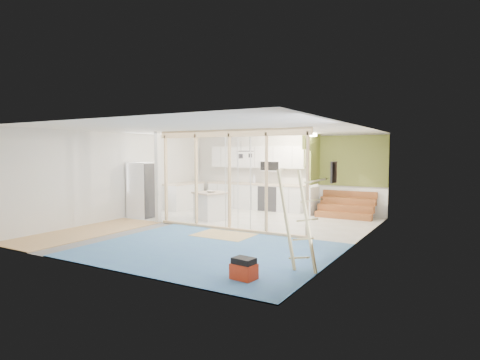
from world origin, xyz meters
The scene contains 17 objects.
room centered at (0.00, 0.00, 1.30)m, with size 7.01×8.01×2.61m.
floor_overlays centered at (0.07, 0.06, 0.01)m, with size 7.00×8.00×0.03m.
stud_frame centered at (-0.24, 0.00, 1.59)m, with size 4.66×0.14×2.60m.
base_cabinets centered at (-1.61, 3.36, 0.47)m, with size 4.45×2.24×0.93m.
upper_cabinets centered at (-0.84, 3.82, 1.82)m, with size 3.60×0.41×0.85m.
green_partition centered at (2.04, 3.66, 0.94)m, with size 2.25×1.51×2.60m.
pot_rack centered at (-0.31, 1.89, 2.00)m, with size 0.52×0.52×0.72m.
sheathing_panel centered at (3.48, -2.00, 1.30)m, with size 0.02×4.00×2.60m, color tan.
electrical_panel centered at (3.43, -1.40, 1.65)m, with size 0.04×0.30×0.40m, color #36373B.
ceiling_light centered at (1.40, 3.00, 2.54)m, with size 0.32×0.32×0.08m, color #FFEABF.
fridge centered at (-3.09, 0.45, 0.85)m, with size 0.77×0.75×1.70m.
island centered at (-1.01, 1.10, 0.42)m, with size 1.11×1.11×0.84m.
bowl centered at (-0.91, 0.96, 0.87)m, with size 0.27×0.27×0.07m, color silver.
soap_bottle_a centered at (-1.01, 3.81, 1.08)m, with size 0.12×0.12×0.30m, color silver.
soap_bottle_b centered at (-0.51, 3.70, 1.03)m, with size 0.09×0.09×0.19m, color silver.
toolbox centered at (2.58, -3.29, 0.17)m, with size 0.41×0.33×0.36m.
ladder centered at (3.16, -2.42, 0.88)m, with size 0.92×0.13×1.71m.
Camera 1 is at (5.63, -8.71, 2.02)m, focal length 30.00 mm.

